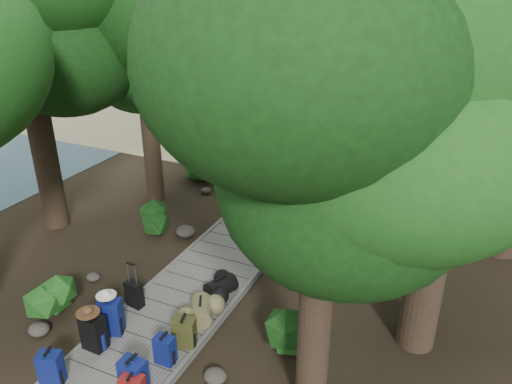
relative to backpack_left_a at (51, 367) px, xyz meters
The scene contains 46 objects.
ground 4.61m from the backpack_left_a, 80.64° to the left, with size 120.00×120.00×0.00m, color #2D2216.
sand_beach 20.54m from the backpack_left_a, 87.92° to the left, with size 40.00×22.00×0.02m, color #CDBC8B.
water_bay 43.00m from the backpack_left_a, 136.63° to the left, with size 50.00×60.00×0.02m, color #284952.
distant_hill 65.57m from the backpack_left_a, 126.77° to the left, with size 32.00×16.00×12.00m, color black.
boardwalk 5.59m from the backpack_left_a, 82.31° to the left, with size 2.00×12.00×0.12m, color slate.
backpack_left_a is the anchor object (origin of this frame).
backpack_left_b 0.95m from the backpack_left_a, 86.56° to the left, with size 0.41×0.29×0.75m, color black, non-canonical shape.
backpack_left_c 1.41m from the backpack_left_a, 87.52° to the left, with size 0.42×0.30×0.78m, color navy, non-canonical shape.
backpack_right_b 1.42m from the backpack_left_a, 15.73° to the left, with size 0.41×0.29×0.74m, color navy, non-canonical shape.
backpack_right_c 1.83m from the backpack_left_a, 40.02° to the left, with size 0.34×0.24×0.58m, color navy, non-canonical shape.
backpack_right_d 2.24m from the backpack_left_a, 48.71° to the left, with size 0.40×0.29×0.61m, color #3E3E1D, non-canonical shape.
duffel_right_khaki 2.78m from the backpack_left_a, 59.84° to the left, with size 0.43×0.64×0.43m, color olive, non-canonical shape.
duffel_right_black 3.55m from the backpack_left_a, 67.28° to the left, with size 0.40×0.63×0.40m, color black, non-canonical shape.
suitcase_on_boardwalk 2.23m from the backpack_left_a, 91.03° to the left, with size 0.35×0.19×0.55m, color black, non-canonical shape.
lone_suitcase_on_sand 12.77m from the backpack_left_a, 84.77° to the left, with size 0.41×0.23×0.64m, color black, non-canonical shape.
hat_brown 1.06m from the backpack_left_a, 89.82° to the left, with size 0.42×0.42×0.13m, color #51351E, non-canonical shape.
hat_white 1.53m from the backpack_left_a, 90.17° to the left, with size 0.37×0.37×0.12m, color silver, non-canonical shape.
kayak 15.00m from the backpack_left_a, 97.76° to the left, with size 0.62×2.86×0.29m, color #AB130E.
sun_lounger 15.59m from the backpack_left_a, 74.46° to the left, with size 0.63×1.96×0.63m, color silver, non-canonical shape.
tree_right_a 5.25m from the backpack_left_a, 22.00° to the left, with size 4.30×4.30×7.17m, color black, non-canonical shape.
tree_right_b 7.73m from the backpack_left_a, 34.84° to the left, with size 5.40×5.40×9.64m, color black, non-canonical shape.
tree_right_c 8.38m from the backpack_left_a, 50.21° to the left, with size 5.25×5.25×9.09m, color black, non-canonical shape.
tree_right_e 13.76m from the backpack_left_a, 66.02° to the left, with size 4.48×4.48×8.06m, color black, non-canonical shape.
tree_left_b 7.22m from the backpack_left_a, 134.22° to the left, with size 4.89×4.89×8.80m, color black, non-canonical shape.
tree_left_c 8.04m from the backpack_left_a, 112.13° to the left, with size 4.16×4.16×7.23m, color black, non-canonical shape.
tree_back_a 20.57m from the backpack_left_a, 90.83° to the left, with size 5.04×5.04×8.73m, color black, non-canonical shape.
tree_back_c 20.64m from the backpack_left_a, 74.09° to the left, with size 5.49×5.49×9.88m, color black, non-canonical shape.
tree_back_d 19.71m from the backpack_left_a, 104.70° to the left, with size 4.30×4.30×7.16m, color black, non-canonical shape.
palm_right_a 12.30m from the backpack_left_a, 72.83° to the left, with size 4.95×4.95×8.44m, color #124315, non-canonical shape.
palm_right_b 17.33m from the backpack_left_a, 71.44° to the left, with size 4.43×4.43×8.57m, color #124315, non-canonical shape.
palm_right_c 18.00m from the backpack_left_a, 80.30° to the left, with size 3.95×3.95×6.28m, color #124315, non-canonical shape.
palm_left_a 12.44m from the backpack_left_a, 109.57° to the left, with size 3.88×3.88×6.17m, color #124315, non-canonical shape.
rock_left_a 1.58m from the backpack_left_a, 145.17° to the left, with size 0.41×0.37×0.23m, color #4C473F, non-canonical shape.
rock_left_b 3.13m from the backpack_left_a, 119.82° to the left, with size 0.31×0.28×0.17m, color #4C473F, non-canonical shape.
rock_left_c 5.29m from the backpack_left_a, 98.06° to the left, with size 0.51×0.46×0.28m, color #4C473F, non-canonical shape.
rock_left_d 7.91m from the backpack_left_a, 101.55° to the left, with size 0.32×0.29×0.18m, color #4C473F, non-canonical shape.
rock_right_a 2.68m from the backpack_left_a, 28.13° to the left, with size 0.40×0.36×0.22m, color #4C473F, non-canonical shape.
rock_right_b 4.17m from the backpack_left_a, 43.74° to the left, with size 0.47×0.42×0.26m, color #4C473F, non-canonical shape.
rock_right_c 6.91m from the backpack_left_a, 69.90° to the left, with size 0.34×0.31×0.19m, color #4C473F, non-canonical shape.
rock_right_d 9.16m from the backpack_left_a, 65.58° to the left, with size 0.62×0.55×0.34m, color #4C473F, non-canonical shape.
shrub_left_a 1.97m from the backpack_left_a, 136.33° to the left, with size 0.98×0.98×0.89m, color #185018, non-canonical shape.
shrub_left_b 5.28m from the backpack_left_a, 105.99° to the left, with size 0.82×0.82×0.73m, color #185018, non-canonical shape.
shrub_left_c 9.10m from the backpack_left_a, 104.42° to the left, with size 1.38×1.38×1.24m, color #185018, non-canonical shape.
shrub_right_a 3.90m from the backpack_left_a, 38.61° to the left, with size 0.85×0.85×0.77m, color #185018, non-canonical shape.
shrub_right_b 7.39m from the backpack_left_a, 59.67° to the left, with size 1.36×1.36×1.23m, color #185018, non-canonical shape.
shrub_right_c 10.30m from the backpack_left_a, 75.87° to the left, with size 0.91×0.91×0.82m, color #185018, non-canonical shape.
Camera 1 is at (4.86, -8.71, 6.43)m, focal length 35.00 mm.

